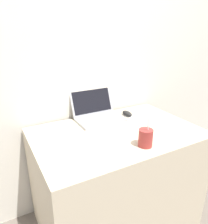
% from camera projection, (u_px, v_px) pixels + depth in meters
% --- Properties ---
extents(wall_back, '(7.00, 0.04, 2.50)m').
position_uv_depth(wall_back, '(90.00, 50.00, 1.60)').
color(wall_back, silver).
rests_on(wall_back, ground_plane).
extents(desk, '(1.09, 0.71, 0.76)m').
position_uv_depth(desk, '(116.00, 179.00, 1.58)').
color(desk, beige).
rests_on(desk, ground_plane).
extents(laptop, '(0.34, 0.31, 0.26)m').
position_uv_depth(laptop, '(96.00, 110.00, 1.64)').
color(laptop, '#ADADB2').
rests_on(laptop, desk).
extents(drink_cup, '(0.08, 0.08, 0.19)m').
position_uv_depth(drink_cup, '(146.00, 138.00, 1.25)').
color(drink_cup, '#9E332D').
rests_on(drink_cup, desk).
extents(computer_mouse, '(0.06, 0.11, 0.04)m').
position_uv_depth(computer_mouse, '(127.00, 114.00, 1.71)').
color(computer_mouse, white).
rests_on(computer_mouse, desk).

